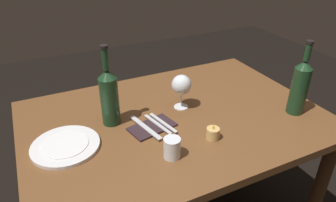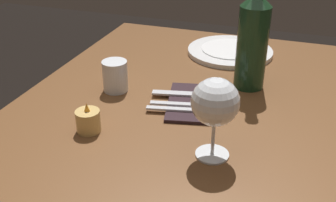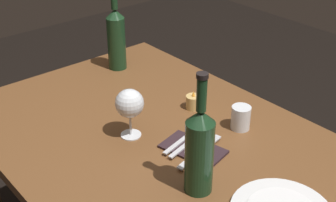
{
  "view_description": "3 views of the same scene",
  "coord_description": "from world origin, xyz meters",
  "px_view_note": "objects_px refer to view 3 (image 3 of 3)",
  "views": [
    {
      "loc": [
        0.53,
        1.03,
        1.48
      ],
      "look_at": [
        0.02,
        -0.02,
        0.81
      ],
      "focal_mm": 33.1,
      "sensor_mm": 36.0,
      "label": 1
    },
    {
      "loc": [
        -0.71,
        -0.19,
        1.21
      ],
      "look_at": [
        0.03,
        0.06,
        0.79
      ],
      "focal_mm": 44.11,
      "sensor_mm": 36.0,
      "label": 2
    },
    {
      "loc": [
        0.97,
        -0.77,
        1.57
      ],
      "look_at": [
        0.02,
        0.03,
        0.87
      ],
      "focal_mm": 50.11,
      "sensor_mm": 36.0,
      "label": 3
    }
  ],
  "objects_px": {
    "water_tumbler": "(241,119)",
    "folded_napkin": "(193,149)",
    "wine_bottle_second": "(199,149)",
    "fork_outer": "(182,140)",
    "votive_candle": "(193,102)",
    "wine_bottle": "(116,38)",
    "fork_inner": "(188,144)",
    "wine_glass_left": "(130,104)",
    "table_knife": "(200,152)"
  },
  "relations": [
    {
      "from": "votive_candle",
      "to": "table_knife",
      "type": "height_order",
      "value": "votive_candle"
    },
    {
      "from": "wine_bottle",
      "to": "folded_napkin",
      "type": "relative_size",
      "value": 1.6
    },
    {
      "from": "wine_bottle_second",
      "to": "fork_inner",
      "type": "xyz_separation_m",
      "value": [
        -0.16,
        0.11,
        -0.12
      ]
    },
    {
      "from": "water_tumbler",
      "to": "folded_napkin",
      "type": "relative_size",
      "value": 0.38
    },
    {
      "from": "wine_bottle_second",
      "to": "water_tumbler",
      "type": "bearing_deg",
      "value": 112.83
    },
    {
      "from": "wine_bottle_second",
      "to": "water_tumbler",
      "type": "relative_size",
      "value": 4.41
    },
    {
      "from": "water_tumbler",
      "to": "table_knife",
      "type": "height_order",
      "value": "water_tumbler"
    },
    {
      "from": "votive_candle",
      "to": "fork_inner",
      "type": "relative_size",
      "value": 0.37
    },
    {
      "from": "votive_candle",
      "to": "fork_outer",
      "type": "xyz_separation_m",
      "value": [
        0.14,
        -0.17,
        -0.01
      ]
    },
    {
      "from": "wine_bottle",
      "to": "fork_outer",
      "type": "xyz_separation_m",
      "value": [
        0.58,
        -0.16,
        -0.12
      ]
    },
    {
      "from": "folded_napkin",
      "to": "water_tumbler",
      "type": "bearing_deg",
      "value": 87.81
    },
    {
      "from": "wine_glass_left",
      "to": "table_knife",
      "type": "relative_size",
      "value": 0.78
    },
    {
      "from": "water_tumbler",
      "to": "folded_napkin",
      "type": "bearing_deg",
      "value": -92.19
    },
    {
      "from": "folded_napkin",
      "to": "fork_inner",
      "type": "relative_size",
      "value": 1.17
    },
    {
      "from": "fork_inner",
      "to": "table_knife",
      "type": "xyz_separation_m",
      "value": [
        0.05,
        0.0,
        0.0
      ]
    },
    {
      "from": "wine_bottle",
      "to": "table_knife",
      "type": "height_order",
      "value": "wine_bottle"
    },
    {
      "from": "votive_candle",
      "to": "folded_napkin",
      "type": "relative_size",
      "value": 0.32
    },
    {
      "from": "wine_glass_left",
      "to": "table_knife",
      "type": "distance_m",
      "value": 0.26
    },
    {
      "from": "wine_glass_left",
      "to": "fork_outer",
      "type": "bearing_deg",
      "value": 35.07
    },
    {
      "from": "folded_napkin",
      "to": "fork_outer",
      "type": "distance_m",
      "value": 0.05
    },
    {
      "from": "table_knife",
      "to": "fork_inner",
      "type": "bearing_deg",
      "value": -180.0
    },
    {
      "from": "folded_napkin",
      "to": "wine_bottle_second",
      "type": "bearing_deg",
      "value": -38.77
    },
    {
      "from": "votive_candle",
      "to": "table_knife",
      "type": "relative_size",
      "value": 0.32
    },
    {
      "from": "folded_napkin",
      "to": "table_knife",
      "type": "bearing_deg",
      "value": 0.0
    },
    {
      "from": "votive_candle",
      "to": "fork_outer",
      "type": "bearing_deg",
      "value": -51.84
    },
    {
      "from": "wine_bottle",
      "to": "votive_candle",
      "type": "bearing_deg",
      "value": 1.32
    },
    {
      "from": "wine_glass_left",
      "to": "water_tumbler",
      "type": "distance_m",
      "value": 0.36
    },
    {
      "from": "votive_candle",
      "to": "fork_inner",
      "type": "height_order",
      "value": "votive_candle"
    },
    {
      "from": "votive_candle",
      "to": "fork_outer",
      "type": "relative_size",
      "value": 0.37
    },
    {
      "from": "wine_bottle_second",
      "to": "folded_napkin",
      "type": "height_order",
      "value": "wine_bottle_second"
    },
    {
      "from": "wine_bottle",
      "to": "wine_glass_left",
      "type": "bearing_deg",
      "value": -30.32
    },
    {
      "from": "folded_napkin",
      "to": "fork_inner",
      "type": "xyz_separation_m",
      "value": [
        -0.02,
        0.0,
        0.01
      ]
    },
    {
      "from": "water_tumbler",
      "to": "fork_outer",
      "type": "height_order",
      "value": "water_tumbler"
    },
    {
      "from": "water_tumbler",
      "to": "wine_bottle",
      "type": "bearing_deg",
      "value": -176.52
    },
    {
      "from": "fork_outer",
      "to": "votive_candle",
      "type": "bearing_deg",
      "value": 128.16
    },
    {
      "from": "votive_candle",
      "to": "table_knife",
      "type": "bearing_deg",
      "value": -38.7
    },
    {
      "from": "wine_bottle",
      "to": "water_tumbler",
      "type": "distance_m",
      "value": 0.65
    },
    {
      "from": "water_tumbler",
      "to": "fork_inner",
      "type": "relative_size",
      "value": 0.44
    },
    {
      "from": "fork_inner",
      "to": "votive_candle",
      "type": "bearing_deg",
      "value": 132.93
    },
    {
      "from": "fork_inner",
      "to": "table_knife",
      "type": "height_order",
      "value": "same"
    },
    {
      "from": "wine_bottle",
      "to": "wine_bottle_second",
      "type": "distance_m",
      "value": 0.82
    },
    {
      "from": "folded_napkin",
      "to": "fork_inner",
      "type": "bearing_deg",
      "value": 180.0
    },
    {
      "from": "wine_glass_left",
      "to": "folded_napkin",
      "type": "relative_size",
      "value": 0.78
    },
    {
      "from": "wine_glass_left",
      "to": "wine_bottle_second",
      "type": "distance_m",
      "value": 0.33
    },
    {
      "from": "wine_bottle_second",
      "to": "fork_outer",
      "type": "xyz_separation_m",
      "value": [
        -0.19,
        0.11,
        -0.12
      ]
    },
    {
      "from": "wine_bottle_second",
      "to": "fork_outer",
      "type": "bearing_deg",
      "value": 149.38
    },
    {
      "from": "wine_glass_left",
      "to": "table_knife",
      "type": "height_order",
      "value": "wine_glass_left"
    },
    {
      "from": "water_tumbler",
      "to": "folded_napkin",
      "type": "height_order",
      "value": "water_tumbler"
    },
    {
      "from": "wine_bottle",
      "to": "votive_candle",
      "type": "height_order",
      "value": "wine_bottle"
    },
    {
      "from": "folded_napkin",
      "to": "fork_outer",
      "type": "bearing_deg",
      "value": 180.0
    }
  ]
}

